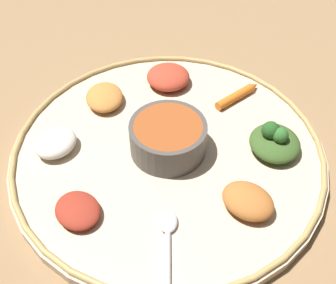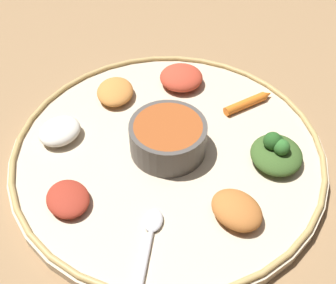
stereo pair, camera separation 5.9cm
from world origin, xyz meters
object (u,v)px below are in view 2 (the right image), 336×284
object	(u,v)px
spoon	(147,253)
greens_pile	(276,153)
center_bowl	(168,137)
carrot_near_spoon	(248,103)

from	to	relation	value
spoon	greens_pile	xyz separation A→B (m)	(0.22, -0.05, 0.01)
greens_pile	center_bowl	bearing A→B (deg)	120.20
center_bowl	carrot_near_spoon	distance (m)	0.16
center_bowl	carrot_near_spoon	size ratio (longest dim) A/B	1.22
center_bowl	greens_pile	world-z (taller)	same
greens_pile	carrot_near_spoon	distance (m)	0.12
greens_pile	carrot_near_spoon	xyz separation A→B (m)	(0.08, 0.09, -0.01)
spoon	greens_pile	size ratio (longest dim) A/B	1.59
center_bowl	carrot_near_spoon	xyz separation A→B (m)	(0.15, -0.04, -0.02)
spoon	greens_pile	bearing A→B (deg)	-11.76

